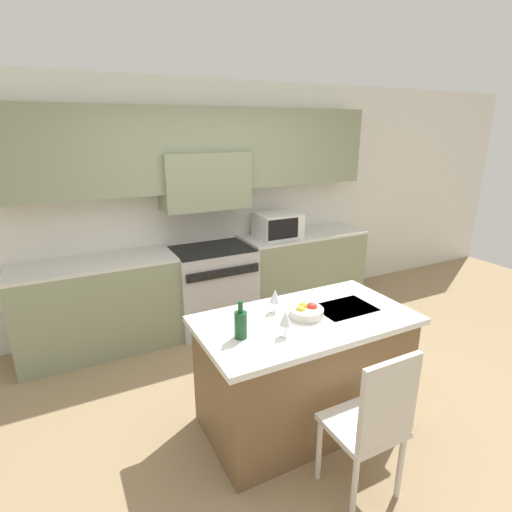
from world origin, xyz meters
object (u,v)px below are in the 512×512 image
range_stove (213,287)px  fruit_bowl (306,311)px  microwave (278,225)px  wine_glass_near (286,319)px  wine_bottle (241,324)px  wine_glass_far (275,297)px  island_chair (373,421)px

range_stove → fruit_bowl: 1.86m
range_stove → microwave: bearing=1.2°
range_stove → fruit_bowl: size_ratio=3.67×
microwave → wine_glass_near: 2.28m
wine_bottle → fruit_bowl: 0.56m
range_stove → wine_glass_near: size_ratio=5.13×
range_stove → wine_bottle: size_ratio=3.60×
wine_glass_near → fruit_bowl: size_ratio=0.72×
wine_glass_far → fruit_bowl: 0.25m
microwave → wine_bottle: (-1.36, -1.88, -0.11)m
wine_glass_near → wine_glass_far: (0.12, 0.35, 0.00)m
microwave → fruit_bowl: microwave is taller
island_chair → wine_bottle: size_ratio=4.00×
island_chair → fruit_bowl: bearing=86.5°
island_chair → wine_bottle: wine_bottle is taller
range_stove → microwave: size_ratio=1.84×
range_stove → microwave: 1.06m
island_chair → wine_glass_near: (-0.24, 0.61, 0.44)m
fruit_bowl → wine_glass_far: bearing=134.7°
wine_bottle → fruit_bowl: wine_bottle is taller
microwave → wine_glass_near: microwave is taller
island_chair → wine_glass_far: size_ratio=5.71×
range_stove → wine_bottle: (-0.51, -1.86, 0.52)m
wine_glass_near → wine_glass_far: size_ratio=1.00×
microwave → wine_bottle: bearing=-125.9°
wine_bottle → fruit_bowl: bearing=6.6°
wine_bottle → fruit_bowl: (0.55, 0.06, -0.06)m
wine_bottle → wine_glass_near: bearing=-23.2°
microwave → range_stove: bearing=-178.8°
microwave → wine_glass_far: 1.92m
island_chair → wine_glass_near: 0.78m
microwave → island_chair: size_ratio=0.49×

